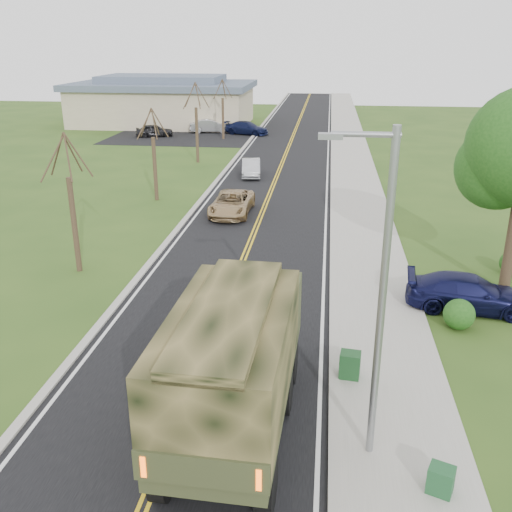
% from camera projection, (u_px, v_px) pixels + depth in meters
% --- Properties ---
extents(ground, '(160.00, 160.00, 0.00)m').
position_uv_depth(ground, '(177.00, 425.00, 15.14)').
color(ground, '#2D4A18').
rests_on(ground, ground).
extents(road, '(8.00, 120.00, 0.01)m').
position_uv_depth(road, '(287.00, 151.00, 52.23)').
color(road, black).
rests_on(road, ground).
extents(curb_right, '(0.30, 120.00, 0.12)m').
position_uv_depth(curb_right, '(333.00, 151.00, 51.73)').
color(curb_right, '#9E998E').
rests_on(curb_right, ground).
extents(sidewalk_right, '(3.20, 120.00, 0.10)m').
position_uv_depth(sidewalk_right, '(352.00, 152.00, 51.53)').
color(sidewalk_right, '#9E998E').
rests_on(sidewalk_right, ground).
extents(curb_left, '(0.30, 120.00, 0.10)m').
position_uv_depth(curb_left, '(242.00, 149.00, 52.70)').
color(curb_left, '#9E998E').
rests_on(curb_left, ground).
extents(street_light, '(1.65, 0.22, 8.00)m').
position_uv_depth(street_light, '(378.00, 289.00, 12.53)').
color(street_light, gray).
rests_on(street_light, ground).
extents(bare_tree_a, '(1.93, 2.26, 6.08)m').
position_uv_depth(bare_tree_a, '(73.00, 214.00, 24.29)').
color(bare_tree_a, '#38281C').
rests_on(bare_tree_a, ground).
extents(bare_tree_b, '(1.83, 2.14, 5.73)m').
position_uv_depth(bare_tree_b, '(154.00, 161.00, 35.47)').
color(bare_tree_b, '#38281C').
rests_on(bare_tree_b, ground).
extents(bare_tree_c, '(2.04, 2.39, 6.42)m').
position_uv_depth(bare_tree_c, '(197.00, 128.00, 46.49)').
color(bare_tree_c, '#38281C').
rests_on(bare_tree_c, ground).
extents(bare_tree_d, '(1.88, 2.20, 5.91)m').
position_uv_depth(bare_tree_d, '(223.00, 114.00, 57.70)').
color(bare_tree_d, '#38281C').
rests_on(bare_tree_d, ground).
extents(commercial_building, '(25.50, 21.50, 5.65)m').
position_uv_depth(commercial_building, '(164.00, 101.00, 67.94)').
color(commercial_building, tan).
rests_on(commercial_building, ground).
extents(military_truck, '(2.94, 7.85, 3.87)m').
position_uv_depth(military_truck, '(236.00, 354.00, 14.25)').
color(military_truck, black).
rests_on(military_truck, ground).
extents(suv_champagne, '(2.26, 4.77, 1.31)m').
position_uv_depth(suv_champagne, '(232.00, 203.00, 33.16)').
color(suv_champagne, tan).
rests_on(suv_champagne, ground).
extents(sedan_silver, '(1.81, 3.94, 1.25)m').
position_uv_depth(sedan_silver, '(251.00, 168.00, 42.45)').
color(sedan_silver, '#BABABF').
rests_on(sedan_silver, ground).
extents(pickup_navy, '(4.79, 2.35, 1.34)m').
position_uv_depth(pickup_navy, '(469.00, 293.00, 21.38)').
color(pickup_navy, '#0F1037').
rests_on(pickup_navy, ground).
extents(utility_box_near, '(0.66, 0.57, 0.80)m').
position_uv_depth(utility_box_near, '(350.00, 365.00, 16.98)').
color(utility_box_near, '#18431E').
rests_on(utility_box_near, sidewalk_right).
extents(utility_box_far, '(0.68, 0.62, 0.65)m').
position_uv_depth(utility_box_far, '(441.00, 480.00, 12.65)').
color(utility_box_far, '#1B4D28').
rests_on(utility_box_far, sidewalk_right).
extents(lot_car_dark, '(4.15, 2.69, 1.31)m').
position_uv_depth(lot_car_dark, '(154.00, 130.00, 59.66)').
color(lot_car_dark, black).
rests_on(lot_car_dark, ground).
extents(lot_car_silver, '(4.74, 2.48, 1.49)m').
position_uv_depth(lot_car_silver, '(211.00, 126.00, 62.30)').
color(lot_car_silver, '#9E9EA2').
rests_on(lot_car_silver, ground).
extents(lot_car_navy, '(5.12, 3.34, 1.38)m').
position_uv_depth(lot_car_navy, '(247.00, 128.00, 61.09)').
color(lot_car_navy, '#0E1435').
rests_on(lot_car_navy, ground).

